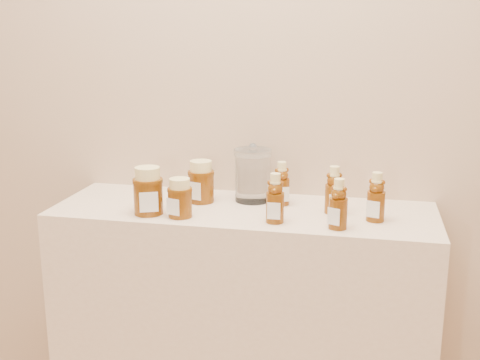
% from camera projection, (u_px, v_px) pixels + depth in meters
% --- Properties ---
extents(wall_back, '(3.50, 0.02, 2.70)m').
position_uv_depth(wall_back, '(256.00, 60.00, 1.97)').
color(wall_back, tan).
rests_on(wall_back, ground).
extents(display_table, '(1.20, 0.40, 0.90)m').
position_uv_depth(display_table, '(243.00, 337.00, 2.01)').
color(display_table, beige).
rests_on(display_table, ground).
extents(bear_bottle_back_left, '(0.07, 0.07, 0.16)m').
position_uv_depth(bear_bottle_back_left, '(282.00, 181.00, 1.92)').
color(bear_bottle_back_left, '#562806').
rests_on(bear_bottle_back_left, display_table).
extents(bear_bottle_back_mid, '(0.07, 0.07, 0.17)m').
position_uv_depth(bear_bottle_back_mid, '(334.00, 187.00, 1.83)').
color(bear_bottle_back_mid, '#562806').
rests_on(bear_bottle_back_mid, display_table).
extents(bear_bottle_back_right, '(0.07, 0.07, 0.17)m').
position_uv_depth(bear_bottle_back_right, '(376.00, 194.00, 1.75)').
color(bear_bottle_back_right, '#562806').
rests_on(bear_bottle_back_right, display_table).
extents(bear_bottle_front_left, '(0.06, 0.06, 0.17)m').
position_uv_depth(bear_bottle_front_left, '(275.00, 195.00, 1.74)').
color(bear_bottle_front_left, '#562806').
rests_on(bear_bottle_front_left, display_table).
extents(bear_bottle_front_right, '(0.07, 0.07, 0.16)m').
position_uv_depth(bear_bottle_front_right, '(339.00, 201.00, 1.69)').
color(bear_bottle_front_right, '#562806').
rests_on(bear_bottle_front_right, display_table).
extents(honey_jar_left, '(0.12, 0.12, 0.15)m').
position_uv_depth(honey_jar_left, '(148.00, 191.00, 1.82)').
color(honey_jar_left, '#562806').
rests_on(honey_jar_left, display_table).
extents(honey_jar_back, '(0.11, 0.11, 0.14)m').
position_uv_depth(honey_jar_back, '(201.00, 181.00, 1.95)').
color(honey_jar_back, '#562806').
rests_on(honey_jar_back, display_table).
extents(honey_jar_front, '(0.09, 0.09, 0.12)m').
position_uv_depth(honey_jar_front, '(180.00, 198.00, 1.80)').
color(honey_jar_front, '#562806').
rests_on(honey_jar_front, display_table).
extents(glass_canister, '(0.13, 0.13, 0.19)m').
position_uv_depth(glass_canister, '(253.00, 173.00, 1.96)').
color(glass_canister, white).
rests_on(glass_canister, display_table).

